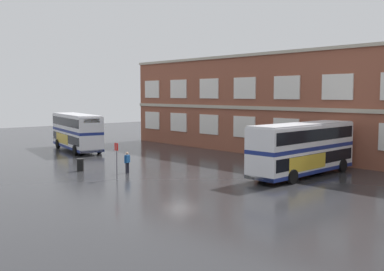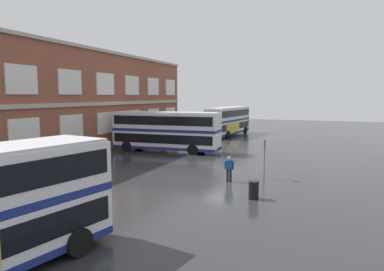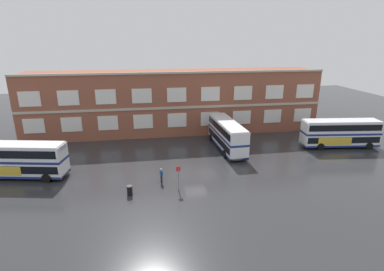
{
  "view_description": "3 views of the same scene",
  "coord_description": "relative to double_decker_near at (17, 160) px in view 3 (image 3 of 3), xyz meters",
  "views": [
    {
      "loc": [
        26.2,
        -22.08,
        6.3
      ],
      "look_at": [
        -1.2,
        2.33,
        2.97
      ],
      "focal_mm": 42.79,
      "sensor_mm": 36.0,
      "label": 1
    },
    {
      "loc": [
        -26.49,
        -8.0,
        5.67
      ],
      "look_at": [
        4.29,
        4.02,
        1.96
      ],
      "focal_mm": 32.96,
      "sensor_mm": 36.0,
      "label": 2
    },
    {
      "loc": [
        -5.69,
        -32.57,
        15.31
      ],
      "look_at": [
        -0.22,
        1.28,
        4.27
      ],
      "focal_mm": 28.28,
      "sensor_mm": 36.0,
      "label": 3
    }
  ],
  "objects": [
    {
      "name": "double_decker_middle",
      "position": [
        26.2,
        5.39,
        0.0
      ],
      "size": [
        3.21,
        11.1,
        4.07
      ],
      "color": "silver",
      "rests_on": "ground"
    },
    {
      "name": "ground_plane",
      "position": [
        20.34,
        -0.08,
        -2.15
      ],
      "size": [
        120.0,
        120.0,
        0.0
      ],
      "primitive_type": "plane",
      "color": "#2B2B2D"
    },
    {
      "name": "double_decker_near",
      "position": [
        0.0,
        0.0,
        0.0
      ],
      "size": [
        11.29,
        4.68,
        4.07
      ],
      "color": "silver",
      "rests_on": "ground"
    },
    {
      "name": "station_litter_bin",
      "position": [
        12.76,
        -6.36,
        -1.63
      ],
      "size": [
        0.6,
        0.6,
        1.03
      ],
      "color": "black",
      "rests_on": "ground"
    },
    {
      "name": "brick_terminal_building",
      "position": [
        19.75,
        15.89,
        2.94
      ],
      "size": [
        48.38,
        8.19,
        10.47
      ],
      "color": "brown",
      "rests_on": "ground"
    },
    {
      "name": "bus_stand_flag",
      "position": [
        17.82,
        -6.05,
        -0.51
      ],
      "size": [
        0.44,
        0.1,
        2.7
      ],
      "color": "slate",
      "rests_on": "ground"
    },
    {
      "name": "double_decker_far",
      "position": [
        42.76,
        3.44,
        0.0
      ],
      "size": [
        11.22,
        3.82,
        4.07
      ],
      "color": "silver",
      "rests_on": "ground"
    },
    {
      "name": "waiting_passenger",
      "position": [
        16.16,
        -4.02,
        -1.22
      ],
      "size": [
        0.33,
        0.64,
        1.7
      ],
      "color": "black",
      "rests_on": "ground"
    }
  ]
}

